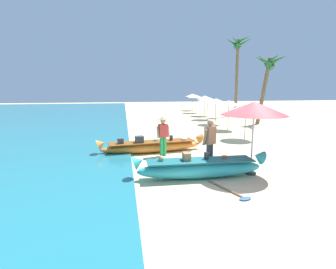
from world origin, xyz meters
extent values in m
plane|color=beige|center=(0.00, 0.00, 0.00)|extent=(80.00, 80.00, 0.00)
ellipsoid|color=#33B2BC|center=(-1.25, -0.28, 0.28)|extent=(3.94, 0.76, 0.56)
cone|color=#33B2BC|center=(0.67, -0.29, 0.61)|extent=(0.42, 0.44, 0.51)
cone|color=#33B2BC|center=(-3.16, -0.27, 0.61)|extent=(0.42, 0.44, 0.51)
cube|color=#1C6267|center=(-1.25, -0.28, 0.56)|extent=(3.31, 0.77, 0.04)
sphere|color=tan|center=(-2.46, -0.18, 0.65)|extent=(0.18, 0.18, 0.18)
cube|color=#9E754C|center=(-1.67, -0.23, 0.68)|extent=(0.22, 0.32, 0.26)
cylinder|color=#2D2D33|center=(-1.04, -0.21, 0.68)|extent=(0.15, 0.15, 0.24)
cylinder|color=#B74C38|center=(-0.44, -0.20, 0.61)|extent=(0.18, 0.18, 0.10)
ellipsoid|color=orange|center=(-2.37, 3.30, 0.23)|extent=(4.46, 1.42, 0.46)
cone|color=orange|center=(-0.25, 3.62, 0.51)|extent=(0.49, 0.53, 0.54)
cone|color=orange|center=(-4.49, 2.99, 0.51)|extent=(0.49, 0.53, 0.54)
cube|color=brown|center=(-2.37, 3.30, 0.46)|extent=(3.77, 1.33, 0.04)
cube|color=#424247|center=(-3.71, 3.05, 0.58)|extent=(0.27, 0.24, 0.24)
cube|color=#424247|center=(-2.92, 3.15, 0.61)|extent=(0.37, 0.34, 0.30)
cylinder|color=silver|center=(-2.19, 3.40, 0.51)|extent=(0.23, 0.23, 0.10)
cylinder|color=#2D2D33|center=(-1.53, 3.38, 0.58)|extent=(0.15, 0.15, 0.24)
cylinder|color=silver|center=(-0.94, 3.39, 0.51)|extent=(0.27, 0.27, 0.10)
cylinder|color=green|center=(-1.93, 2.63, 0.39)|extent=(0.14, 0.14, 0.79)
cylinder|color=green|center=(-2.06, 2.60, 0.39)|extent=(0.14, 0.14, 0.79)
cube|color=#DB3D38|center=(-1.99, 2.62, 1.05)|extent=(0.40, 0.30, 0.52)
cylinder|color=tan|center=(-1.77, 2.65, 1.00)|extent=(0.13, 0.20, 0.48)
cylinder|color=tan|center=(-2.21, 2.54, 1.00)|extent=(0.13, 0.20, 0.48)
sphere|color=tan|center=(-1.99, 2.62, 1.43)|extent=(0.22, 0.22, 0.22)
cylinder|color=tan|center=(-1.99, 2.62, 1.51)|extent=(0.44, 0.44, 0.02)
cone|color=tan|center=(-1.99, 2.62, 1.58)|extent=(0.26, 0.26, 0.12)
cylinder|color=#333842|center=(-0.77, 0.44, 0.45)|extent=(0.14, 0.14, 0.90)
cylinder|color=#333842|center=(-0.65, 0.51, 0.45)|extent=(0.14, 0.14, 0.90)
cube|color=#9E7051|center=(-0.71, 0.48, 1.20)|extent=(0.42, 0.37, 0.61)
cylinder|color=#9E7051|center=(-0.91, 0.37, 1.15)|extent=(0.18, 0.22, 0.55)
cylinder|color=#9E7051|center=(-0.52, 0.61, 1.15)|extent=(0.18, 0.22, 0.55)
sphere|color=#9E7051|center=(-0.71, 0.48, 1.63)|extent=(0.22, 0.22, 0.22)
cylinder|color=#B7B7BC|center=(0.49, -0.18, 1.16)|extent=(0.05, 0.05, 2.33)
cone|color=red|center=(0.49, -0.18, 2.14)|extent=(2.08, 2.08, 0.42)
cylinder|color=#333338|center=(0.49, -0.18, 0.03)|extent=(0.36, 0.36, 0.06)
cylinder|color=#8E6B47|center=(2.82, 5.38, 0.95)|extent=(0.04, 0.04, 1.90)
cone|color=silver|center=(2.82, 5.38, 1.75)|extent=(1.60, 1.60, 0.32)
cylinder|color=#8E6B47|center=(3.09, 8.50, 0.95)|extent=(0.04, 0.04, 1.90)
cone|color=silver|center=(3.09, 8.50, 1.75)|extent=(1.60, 1.60, 0.32)
cylinder|color=#8E6B47|center=(3.15, 11.16, 0.95)|extent=(0.04, 0.04, 1.90)
cone|color=silver|center=(3.15, 11.16, 1.75)|extent=(1.60, 1.60, 0.32)
cylinder|color=#8E6B47|center=(3.42, 14.08, 0.95)|extent=(0.04, 0.04, 1.90)
cone|color=silver|center=(3.42, 14.08, 1.75)|extent=(1.60, 1.60, 0.32)
cylinder|color=#8E6B47|center=(4.00, 16.74, 0.95)|extent=(0.04, 0.04, 1.90)
cone|color=silver|center=(4.00, 16.74, 1.75)|extent=(1.60, 1.60, 0.32)
cylinder|color=#8E6B47|center=(3.90, 19.79, 0.95)|extent=(0.04, 0.04, 1.90)
cone|color=silver|center=(3.90, 19.79, 1.75)|extent=(1.60, 1.60, 0.32)
cylinder|color=#8E6B47|center=(4.29, 22.66, 0.95)|extent=(0.04, 0.04, 1.90)
cone|color=silver|center=(4.29, 22.66, 1.75)|extent=(1.60, 1.60, 0.32)
cylinder|color=brown|center=(6.89, 16.35, 3.47)|extent=(0.32, 0.28, 6.94)
cone|color=#23602D|center=(7.38, 16.38, 6.68)|extent=(1.83, 0.44, 1.17)
cone|color=#23602D|center=(7.03, 16.78, 6.73)|extent=(0.91, 1.68, 1.01)
cone|color=#23602D|center=(6.49, 16.55, 6.66)|extent=(1.50, 1.02, 1.14)
cone|color=#23602D|center=(6.56, 16.13, 6.77)|extent=(1.37, 1.14, 0.88)
cone|color=#23602D|center=(7.04, 15.85, 6.82)|extent=(0.97, 1.97, 0.76)
cylinder|color=brown|center=(6.67, 10.83, 2.40)|extent=(0.98, 0.28, 4.83)
cone|color=#23602D|center=(7.43, 10.86, 4.55)|extent=(1.45, 0.46, 1.06)
cone|color=#23602D|center=(7.33, 11.29, 4.62)|extent=(1.41, 1.88, 0.94)
cone|color=#23602D|center=(6.92, 11.24, 4.51)|extent=(0.71, 1.52, 1.15)
cone|color=#23602D|center=(6.64, 10.96, 4.58)|extent=(1.53, 0.83, 1.01)
cone|color=#23602D|center=(6.59, 10.69, 4.57)|extent=(1.70, 0.84, 1.06)
cone|color=#23602D|center=(6.95, 10.29, 4.66)|extent=(0.64, 2.05, 0.81)
cone|color=#23602D|center=(7.33, 10.51, 4.62)|extent=(1.39, 1.43, 0.93)
cylinder|color=#8E6B47|center=(-0.83, -1.36, 0.03)|extent=(0.57, 1.46, 0.05)
ellipsoid|color=#2D60B7|center=(-0.57, -2.08, 0.03)|extent=(0.41, 0.31, 0.03)
camera|label=1|loc=(-3.56, -8.24, 2.85)|focal=29.42mm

